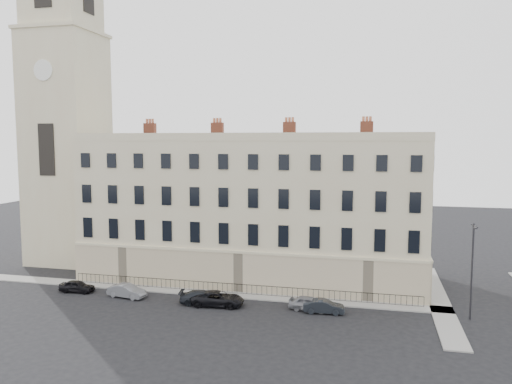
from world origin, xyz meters
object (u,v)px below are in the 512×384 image
car_b (127,291)px  car_d (218,299)px  streetlamp (472,267)px  car_e (309,303)px  car_c (203,298)px  car_f (324,306)px  car_a (77,286)px

car_b → car_d: 9.29m
streetlamp → car_d: bearing=177.4°
car_b → car_e: car_b is taller
car_b → car_c: car_b is taller
car_b → streetlamp: size_ratio=0.47×
car_e → car_f: size_ratio=1.03×
car_a → car_c: (13.44, -0.62, 0.03)m
car_a → car_f: 24.54m
car_b → car_c: 7.81m
car_b → car_f: 18.91m
car_c → streetlamp: 23.61m
car_e → streetlamp: bearing=-80.4°
car_f → streetlamp: streetlamp is taller
car_c → car_f: car_c is taller
car_c → car_f: (11.10, 0.19, -0.03)m
car_b → streetlamp: 31.32m
car_c → car_e: 9.80m
car_c → car_f: size_ratio=1.20×
car_a → car_d: car_d is taller
car_f → car_c: bearing=87.2°
car_a → car_e: size_ratio=0.94×
car_a → streetlamp: (36.69, 0.76, 3.96)m
car_b → car_d: bearing=-82.7°
car_a → car_e: 23.22m
car_a → car_d: 14.93m
car_a → car_f: bearing=-94.1°
car_a → car_b: size_ratio=0.91×
car_d → car_f: 9.63m
car_b → car_d: (9.28, -0.30, 0.03)m
car_f → car_d: bearing=87.8°
car_b → car_d: car_d is taller
car_d → streetlamp: bearing=-90.2°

